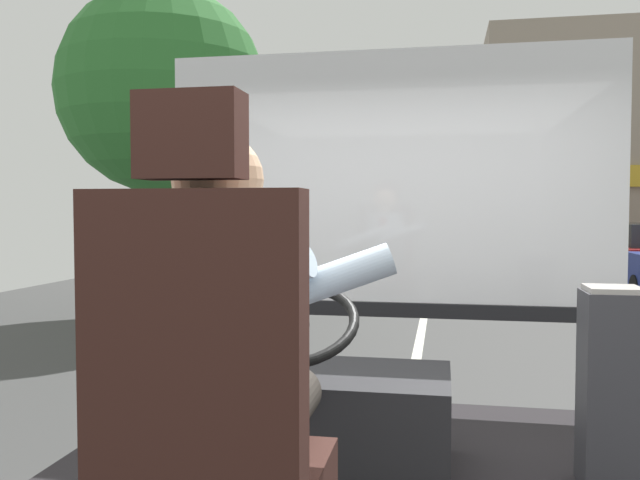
% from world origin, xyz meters
% --- Properties ---
extents(ground, '(18.00, 44.00, 0.06)m').
position_xyz_m(ground, '(0.00, 8.80, -0.02)').
color(ground, '#383838').
extents(driver_seat, '(0.48, 0.48, 1.31)m').
position_xyz_m(driver_seat, '(-0.21, -0.63, 1.26)').
color(driver_seat, black).
rests_on(driver_seat, bus_floor).
extents(bus_driver, '(0.80, 0.60, 0.79)m').
position_xyz_m(bus_driver, '(-0.21, -0.51, 1.45)').
color(bus_driver, '#332D28').
rests_on(bus_driver, driver_seat).
extents(steering_console, '(1.10, 0.96, 0.80)m').
position_xyz_m(steering_console, '(-0.21, 0.59, 0.92)').
color(steering_console, black).
rests_on(steering_console, bus_floor).
extents(fare_box, '(0.22, 0.22, 0.78)m').
position_xyz_m(fare_box, '(0.94, 0.60, 1.09)').
color(fare_box, '#333338').
rests_on(fare_box, bus_floor).
extents(windshield_panel, '(2.50, 0.08, 1.48)m').
position_xyz_m(windshield_panel, '(0.00, 1.62, 1.75)').
color(windshield_panel, white).
extents(street_tree, '(3.42, 3.42, 5.44)m').
position_xyz_m(street_tree, '(-4.27, 8.17, 3.72)').
color(street_tree, '#4C3828').
rests_on(street_tree, ground).
extents(parked_car_black, '(1.88, 4.15, 1.32)m').
position_xyz_m(parked_car_black, '(4.92, 19.43, 0.68)').
color(parked_car_black, black).
rests_on(parked_car_black, ground).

